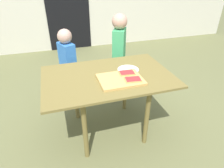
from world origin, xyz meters
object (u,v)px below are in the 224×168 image
(cutting_board, at_px, (120,79))
(pizza_slice_far_right, at_px, (127,73))
(dining_table, at_px, (108,82))
(plate_white_right, at_px, (128,70))
(pizza_slice_near_right, at_px, (133,79))
(child_left, at_px, (68,60))
(child_right, at_px, (119,51))

(cutting_board, xyz_separation_m, pizza_slice_far_right, (0.09, 0.08, 0.02))
(cutting_board, bearing_deg, dining_table, 123.73)
(cutting_board, bearing_deg, plate_white_right, 50.97)
(cutting_board, relative_size, pizza_slice_near_right, 2.51)
(child_left, bearing_deg, pizza_slice_near_right, -63.40)
(dining_table, xyz_separation_m, child_right, (0.34, 0.64, 0.06))
(pizza_slice_near_right, bearing_deg, pizza_slice_far_right, 92.39)
(pizza_slice_near_right, height_order, pizza_slice_far_right, same)
(cutting_board, bearing_deg, child_right, 71.98)
(plate_white_right, relative_size, child_right, 0.19)
(pizza_slice_far_right, distance_m, child_left, 1.00)
(cutting_board, height_order, child_right, child_right)
(child_right, bearing_deg, cutting_board, -108.02)
(pizza_slice_near_right, xyz_separation_m, plate_white_right, (0.05, 0.25, -0.02))
(pizza_slice_near_right, bearing_deg, child_left, 116.60)
(child_right, bearing_deg, dining_table, -117.57)
(pizza_slice_far_right, bearing_deg, pizza_slice_near_right, -87.61)
(pizza_slice_near_right, relative_size, child_left, 0.17)
(dining_table, xyz_separation_m, pizza_slice_far_right, (0.18, -0.05, 0.11))
(pizza_slice_near_right, bearing_deg, dining_table, 133.47)
(dining_table, height_order, pizza_slice_far_right, pizza_slice_far_right)
(pizza_slice_far_right, xyz_separation_m, plate_white_right, (0.05, 0.11, -0.02))
(child_left, bearing_deg, child_right, -13.60)
(cutting_board, relative_size, child_left, 0.42)
(dining_table, distance_m, child_left, 0.86)
(dining_table, xyz_separation_m, plate_white_right, (0.23, 0.05, 0.08))
(plate_white_right, bearing_deg, cutting_board, -129.03)
(cutting_board, xyz_separation_m, plate_white_right, (0.15, 0.18, -0.01))
(dining_table, bearing_deg, cutting_board, -56.27)
(dining_table, bearing_deg, pizza_slice_far_right, -16.59)
(plate_white_right, bearing_deg, dining_table, -167.17)
(dining_table, relative_size, plate_white_right, 5.79)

